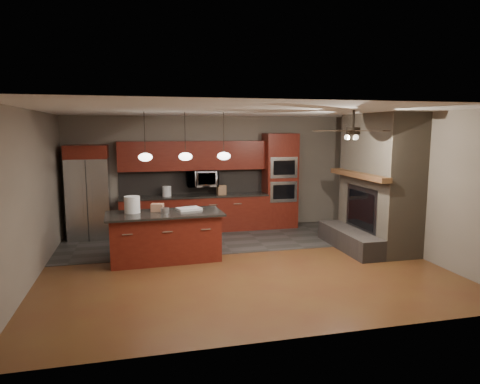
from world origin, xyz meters
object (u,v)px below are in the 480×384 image
object	(u,v)px
paint_can	(165,211)
paint_tray	(189,209)
counter_bucket	(167,191)
oven_tower	(280,181)
kitchen_island	(165,236)
refrigerator	(88,192)
counter_box	(221,190)
cardboard_box	(157,208)
white_bucket	(132,205)
microwave	(202,178)

from	to	relation	value
paint_can	paint_tray	world-z (taller)	paint_can
counter_bucket	oven_tower	bearing A→B (deg)	-0.15
kitchen_island	paint_tray	size ratio (longest dim) A/B	4.92
refrigerator	counter_box	distance (m)	3.08
refrigerator	counter_bucket	bearing A→B (deg)	2.64
oven_tower	paint_can	distance (m)	3.78
cardboard_box	oven_tower	bearing A→B (deg)	46.68
oven_tower	paint_can	xyz separation A→B (m)	(-3.03, -2.25, -0.22)
white_bucket	microwave	bearing A→B (deg)	51.79
paint_can	paint_tray	size ratio (longest dim) A/B	0.36
microwave	counter_bucket	distance (m)	0.91
kitchen_island	counter_box	bearing A→B (deg)	52.14
oven_tower	microwave	size ratio (longest dim) A/B	3.25
oven_tower	counter_bucket	xyz separation A→B (m)	(-2.84, 0.01, -0.17)
cardboard_box	kitchen_island	bearing A→B (deg)	-41.16
kitchen_island	counter_box	xyz separation A→B (m)	(1.52, 2.13, 0.55)
refrigerator	counter_box	xyz separation A→B (m)	(3.08, 0.03, -0.05)
microwave	counter_box	xyz separation A→B (m)	(0.46, -0.10, -0.29)
white_bucket	refrigerator	bearing A→B (deg)	116.40
microwave	counter_box	world-z (taller)	microwave
white_bucket	paint_can	bearing A→B (deg)	-19.81
paint_tray	cardboard_box	size ratio (longest dim) A/B	1.94
paint_can	counter_bucket	xyz separation A→B (m)	(0.19, 2.25, 0.05)
kitchen_island	cardboard_box	xyz separation A→B (m)	(-0.12, 0.18, 0.53)
counter_bucket	cardboard_box	bearing A→B (deg)	-99.02
refrigerator	kitchen_island	world-z (taller)	refrigerator
microwave	counter_bucket	size ratio (longest dim) A/B	3.05
microwave	paint_can	world-z (taller)	microwave
microwave	paint_tray	distance (m)	2.16
cardboard_box	counter_box	world-z (taller)	counter_box
microwave	cardboard_box	distance (m)	2.39
microwave	paint_tray	xyz separation A→B (m)	(-0.58, -2.05, -0.36)
paint_can	paint_tray	bearing A→B (deg)	27.87
refrigerator	cardboard_box	xyz separation A→B (m)	(1.44, -1.92, -0.07)
paint_tray	counter_bucket	bearing A→B (deg)	83.36
oven_tower	kitchen_island	distance (m)	3.80
paint_can	paint_tray	distance (m)	0.54
kitchen_island	paint_tray	distance (m)	0.70
white_bucket	counter_bucket	bearing A→B (deg)	68.95
kitchen_island	cardboard_box	size ratio (longest dim) A/B	9.57
cardboard_box	paint_can	bearing A→B (deg)	-49.47
microwave	kitchen_island	distance (m)	2.60
microwave	refrigerator	xyz separation A→B (m)	(-2.62, -0.13, -0.23)
kitchen_island	white_bucket	xyz separation A→B (m)	(-0.59, 0.14, 0.61)
refrigerator	paint_can	size ratio (longest dim) A/B	13.37
refrigerator	counter_bucket	xyz separation A→B (m)	(1.76, 0.08, -0.05)
kitchen_island	counter_bucket	xyz separation A→B (m)	(0.20, 2.18, 0.55)
paint_tray	oven_tower	bearing A→B (deg)	23.34
kitchen_island	white_bucket	world-z (taller)	white_bucket
counter_box	microwave	bearing A→B (deg)	161.78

